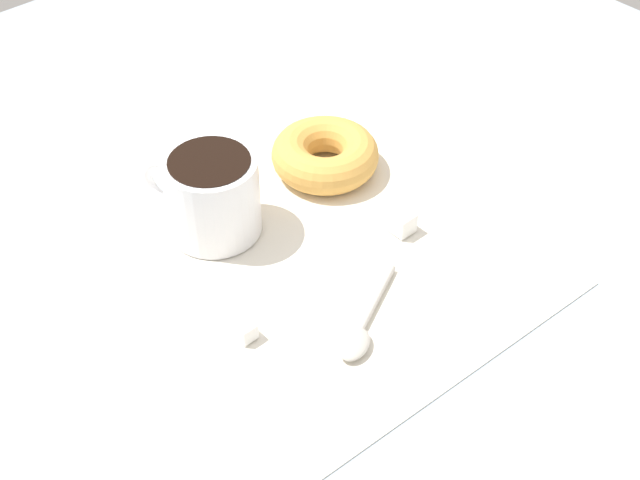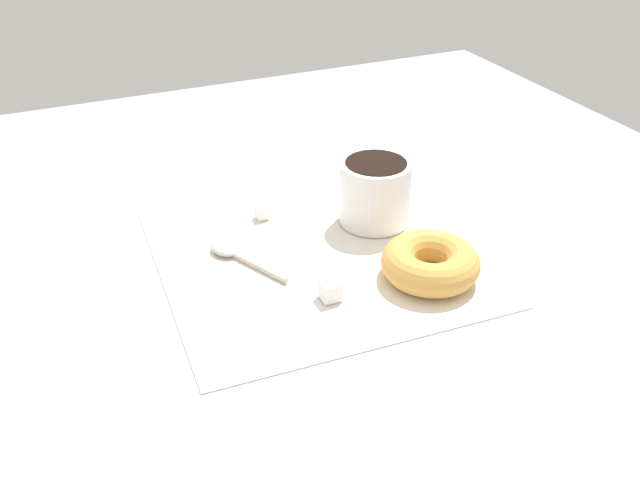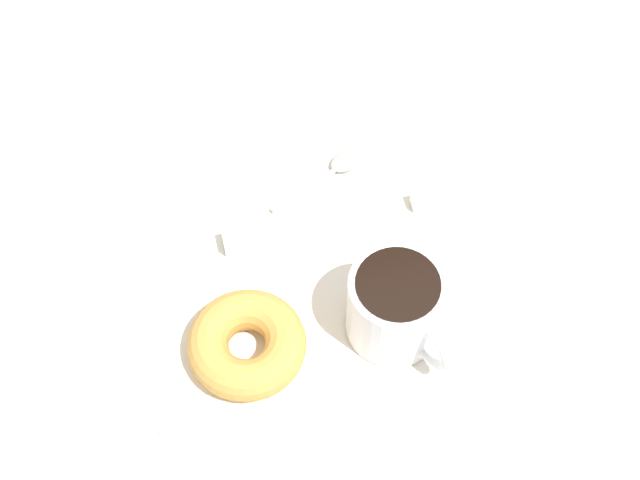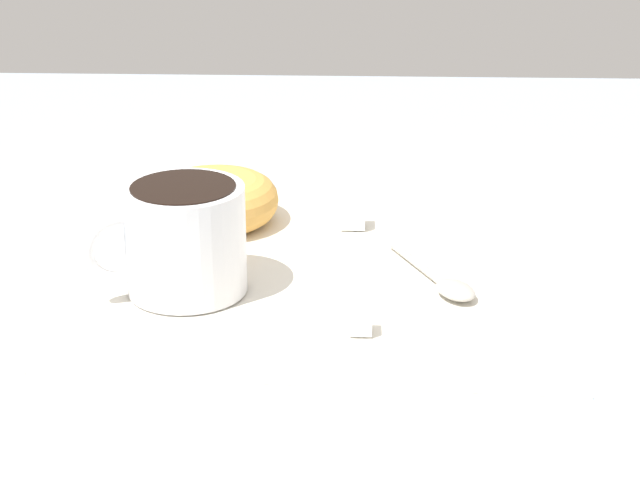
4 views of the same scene
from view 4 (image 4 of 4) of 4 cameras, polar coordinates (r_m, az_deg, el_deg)
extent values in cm
cube|color=#99A8B7|center=(79.37, 0.30, -2.31)|extent=(120.00, 120.00, 2.00)
cube|color=white|center=(79.25, 0.00, -1.44)|extent=(35.46, 35.46, 0.30)
cylinder|color=white|center=(74.40, -7.18, 0.04)|extent=(8.41, 8.41, 7.61)
cylinder|color=black|center=(73.11, -7.32, 2.66)|extent=(7.21, 7.21, 0.60)
torus|color=white|center=(73.51, -10.66, -0.47)|extent=(2.91, 5.09, 5.16)
torus|color=gold|center=(87.21, -5.65, 2.13)|extent=(10.46, 10.46, 3.64)
ellipsoid|color=#B7B2A8|center=(74.78, 7.24, -2.65)|extent=(4.28, 3.72, 0.90)
cylinder|color=#B7B2A8|center=(79.03, 5.30, -1.27)|extent=(8.22, 4.32, 0.56)
cube|color=white|center=(69.23, 2.18, -4.36)|extent=(1.48, 1.48, 1.48)
cube|color=white|center=(86.02, 1.77, 1.34)|extent=(1.95, 1.95, 1.95)
camera|label=1|loc=(0.57, 61.32, 35.79)|focal=50.00mm
camera|label=2|loc=(1.36, 13.98, 26.50)|focal=40.00mm
camera|label=3|loc=(1.02, -34.43, 42.54)|focal=50.00mm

